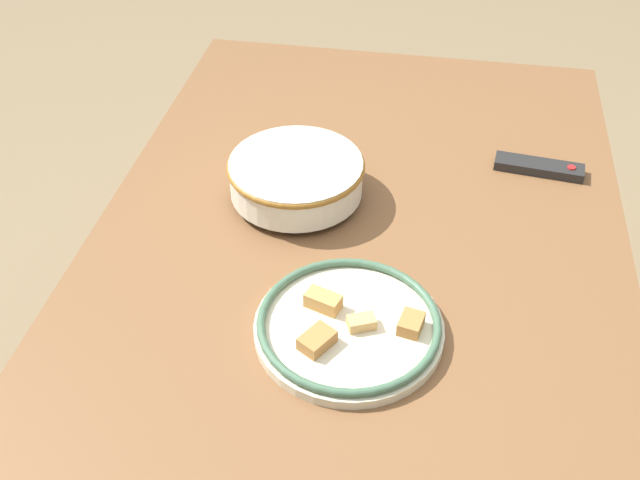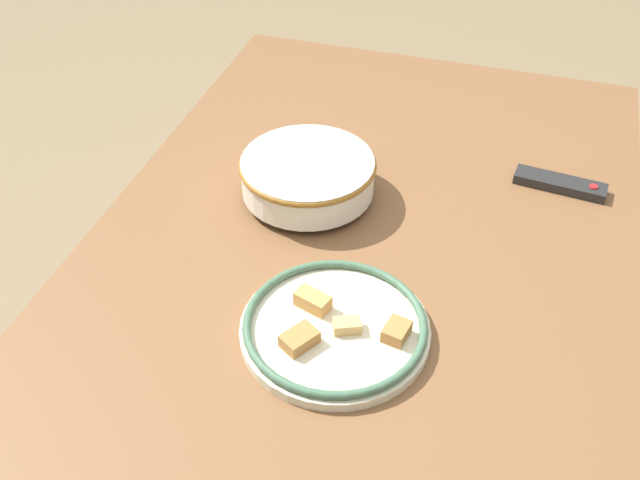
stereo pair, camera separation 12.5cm
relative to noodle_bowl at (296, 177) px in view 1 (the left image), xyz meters
The scene contains 5 objects.
ground_plane 0.80m from the noodle_bowl, 66.02° to the left, with size 8.00×8.00×0.00m, color #7F6B4C.
dining_table 0.20m from the noodle_bowl, 66.02° to the left, with size 1.44×1.01×0.74m.
noodle_bowl is the anchor object (origin of this frame).
food_plate 0.38m from the noodle_bowl, 24.60° to the left, with size 0.31×0.31×0.05m.
tv_remote 0.52m from the noodle_bowl, 110.27° to the left, with size 0.07×0.19×0.02m.
Camera 1 is at (1.11, 0.12, 1.66)m, focal length 42.00 mm.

